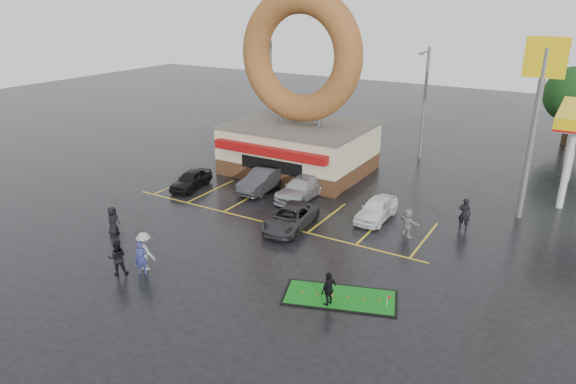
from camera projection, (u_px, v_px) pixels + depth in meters
The scene contains 20 objects.
ground at pixel (229, 244), 27.93m from camera, with size 120.00×120.00×0.00m, color black.
donut_shop at pixel (299, 114), 38.21m from camera, with size 10.20×8.70×13.50m.
shell_sign at pixel (539, 96), 28.73m from camera, with size 2.20×0.36×10.60m.
streetlight_left at pixel (271, 88), 47.03m from camera, with size 0.40×2.21×9.00m.
streetlight_mid at pixel (424, 101), 41.13m from camera, with size 0.40×2.21×9.00m.
tree_far_d at pixel (573, 95), 45.33m from camera, with size 4.90×4.90×7.00m.
car_black at pixel (191, 180), 35.88m from camera, with size 1.52×3.77×1.29m, color black.
car_dgrey at pixel (263, 180), 35.51m from camera, with size 1.60×4.60×1.51m, color #2E2E30.
car_silver at pixel (301, 188), 34.11m from camera, with size 1.95×4.79×1.39m, color #ADAEB3.
car_grey at pixel (290, 218), 29.65m from camera, with size 2.09×4.53×1.26m, color #2D2D30.
car_white at pixel (376, 209), 30.80m from camera, with size 1.59×3.96×1.35m, color white.
person_blue at pixel (141, 258), 24.65m from camera, with size 0.60×0.40×1.65m, color navy.
person_blackjkt at pixel (117, 258), 24.53m from camera, with size 0.87×0.68×1.79m, color black.
person_hoodie at pixel (145, 251), 24.97m from camera, with size 1.27×0.73×1.97m, color gray.
person_bystander at pixel (113, 221), 28.80m from camera, with size 0.80×0.52×1.64m, color black.
person_cameraman at pixel (329, 289), 22.03m from camera, with size 0.95×0.40×1.62m, color black.
person_walker_near at pixel (408, 223), 28.50m from camera, with size 1.54×0.49×1.67m, color gray.
person_walker_far at pixel (464, 214), 29.38m from camera, with size 0.70×0.46×1.91m, color black.
dumpster at pixel (233, 162), 39.72m from camera, with size 1.80×1.20×1.30m, color #1A431F.
putting_green at pixel (340, 297), 22.85m from camera, with size 5.46×3.67×0.63m.
Camera 1 is at (15.63, -19.94, 12.52)m, focal length 32.00 mm.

